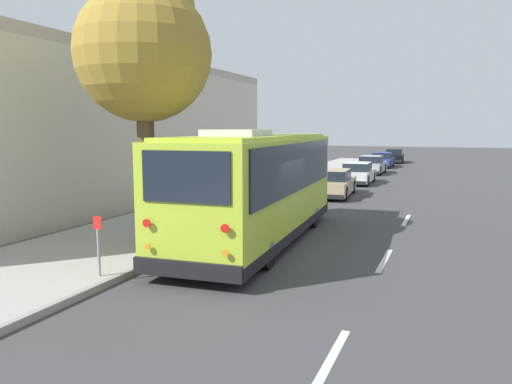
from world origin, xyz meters
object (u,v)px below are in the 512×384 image
at_px(sign_post_near, 98,245).
at_px(parked_sedan_silver, 371,165).
at_px(parked_sedan_white, 358,174).
at_px(street_tree, 145,46).
at_px(sign_post_far, 144,224).
at_px(parked_sedan_blue, 382,160).
at_px(parked_sedan_black, 394,156).
at_px(shuttle_bus, 257,183).
at_px(parked_sedan_tan, 333,184).

bearing_deg(sign_post_near, parked_sedan_silver, -2.78).
xyz_separation_m(parked_sedan_silver, sign_post_near, (-28.71, 1.39, 0.22)).
height_order(parked_sedan_white, street_tree, street_tree).
height_order(street_tree, sign_post_far, street_tree).
xyz_separation_m(parked_sedan_white, parked_sedan_silver, (6.88, 0.24, 0.03)).
height_order(parked_sedan_silver, parked_sedan_blue, parked_sedan_silver).
xyz_separation_m(parked_sedan_blue, street_tree, (-32.09, 2.17, 5.00)).
bearing_deg(parked_sedan_black, sign_post_far, 174.23).
distance_m(shuttle_bus, parked_sedan_black, 36.71).
bearing_deg(street_tree, parked_sedan_black, -3.70).
height_order(parked_sedan_black, sign_post_near, sign_post_near).
relative_size(parked_sedan_tan, parked_sedan_white, 1.08).
relative_size(parked_sedan_silver, sign_post_near, 3.20).
bearing_deg(parked_sedan_black, parked_sedan_tan, 176.45).
bearing_deg(parked_sedan_white, parked_sedan_black, -0.98).
bearing_deg(parked_sedan_silver, street_tree, 174.74).
xyz_separation_m(parked_sedan_white, sign_post_far, (-20.12, 1.64, 0.40)).
bearing_deg(shuttle_bus, parked_sedan_black, -2.99).
distance_m(shuttle_bus, parked_sedan_blue, 30.53).
height_order(street_tree, sign_post_near, street_tree).
distance_m(parked_sedan_blue, street_tree, 32.55).
bearing_deg(parked_sedan_black, sign_post_near, 174.32).
xyz_separation_m(parked_sedan_blue, sign_post_near, (-35.40, 1.27, 0.25)).
bearing_deg(parked_sedan_white, shuttle_bus, 179.30).
relative_size(parked_sedan_tan, parked_sedan_black, 1.03).
bearing_deg(parked_sedan_tan, parked_sedan_blue, -2.87).
relative_size(parked_sedan_tan, sign_post_near, 3.60).
relative_size(parked_sedan_blue, parked_sedan_black, 0.99).
bearing_deg(sign_post_near, parked_sedan_white, -4.29).
xyz_separation_m(parked_sedan_black, street_tree, (-38.27, 2.48, 4.98)).
distance_m(parked_sedan_tan, sign_post_near, 15.73).
height_order(parked_sedan_tan, parked_sedan_blue, parked_sedan_tan).
relative_size(shuttle_bus, street_tree, 1.25).
bearing_deg(shuttle_bus, sign_post_far, 147.78).
height_order(shuttle_bus, parked_sedan_tan, shuttle_bus).
xyz_separation_m(parked_sedan_tan, parked_sedan_white, (6.17, -0.07, -0.03)).
bearing_deg(parked_sedan_black, shuttle_bus, 176.78).
relative_size(parked_sedan_silver, sign_post_far, 2.60).
relative_size(parked_sedan_black, street_tree, 0.61).
relative_size(shuttle_bus, parked_sedan_tan, 2.01).
distance_m(parked_sedan_black, sign_post_far, 39.91).
height_order(shuttle_bus, parked_sedan_silver, shuttle_bus).
height_order(parked_sedan_blue, sign_post_near, sign_post_near).
distance_m(parked_sedan_silver, street_tree, 25.98).
height_order(parked_sedan_white, parked_sedan_silver, parked_sedan_silver).
height_order(parked_sedan_white, parked_sedan_blue, parked_sedan_white).
distance_m(parked_sedan_white, parked_sedan_silver, 6.89).
bearing_deg(sign_post_near, parked_sedan_tan, -5.70).
height_order(parked_sedan_tan, parked_sedan_black, parked_sedan_tan).
bearing_deg(parked_sedan_white, parked_sedan_blue, 0.40).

